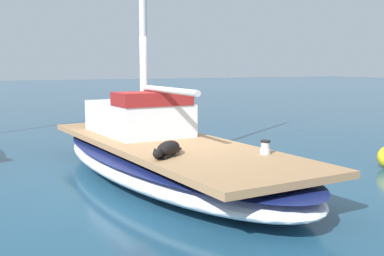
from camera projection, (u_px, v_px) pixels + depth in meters
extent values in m
plane|color=navy|center=(166.00, 178.00, 8.31)|extent=(120.00, 120.00, 0.00)
ellipsoid|color=white|center=(166.00, 163.00, 8.27)|extent=(2.94, 7.34, 0.56)
ellipsoid|color=navy|center=(166.00, 153.00, 8.25)|extent=(2.95, 7.38, 0.08)
cube|color=#A37A51|center=(166.00, 144.00, 8.23)|extent=(2.45, 6.74, 0.10)
cylinder|color=silver|center=(168.00, 90.00, 7.90)|extent=(0.10, 2.20, 0.10)
cube|color=silver|center=(138.00, 118.00, 9.21)|extent=(1.53, 2.28, 0.60)
cube|color=maroon|center=(152.00, 99.00, 8.48)|extent=(1.37, 0.78, 0.24)
ellipsoid|color=black|center=(168.00, 148.00, 6.87)|extent=(0.62, 0.60, 0.22)
ellipsoid|color=black|center=(158.00, 153.00, 6.53)|extent=(0.23, 0.23, 0.13)
cone|color=black|center=(161.00, 150.00, 6.51)|extent=(0.05, 0.05, 0.05)
cone|color=black|center=(155.00, 149.00, 6.54)|extent=(0.05, 0.05, 0.05)
cylinder|color=black|center=(167.00, 157.00, 6.67)|extent=(0.17, 0.16, 0.06)
cylinder|color=black|center=(159.00, 156.00, 6.71)|extent=(0.17, 0.16, 0.06)
cylinder|color=black|center=(178.00, 149.00, 7.25)|extent=(0.16, 0.15, 0.04)
cylinder|color=#B7B7BC|center=(265.00, 151.00, 7.02)|extent=(0.16, 0.16, 0.08)
cylinder|color=#B7B7BC|center=(265.00, 145.00, 7.01)|extent=(0.13, 0.13, 0.10)
cylinder|color=black|center=(265.00, 141.00, 7.00)|extent=(0.15, 0.15, 0.03)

